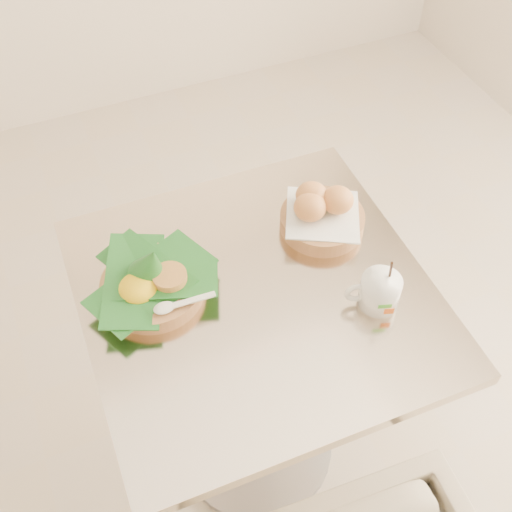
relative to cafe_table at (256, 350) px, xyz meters
name	(u,v)px	position (x,y,z in m)	size (l,w,h in m)	color
floor	(218,470)	(-0.13, -0.02, -0.53)	(3.60, 3.60, 0.00)	beige
cafe_table	(256,350)	(0.00, 0.00, 0.00)	(0.71, 0.71, 0.75)	gray
rice_basket	(152,282)	(-0.19, 0.08, 0.26)	(0.26, 0.26, 0.13)	tan
bread_basket	(321,213)	(0.20, 0.12, 0.26)	(0.21, 0.21, 0.10)	tan
coffee_mug	(379,291)	(0.21, -0.12, 0.26)	(0.11, 0.09, 0.14)	white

